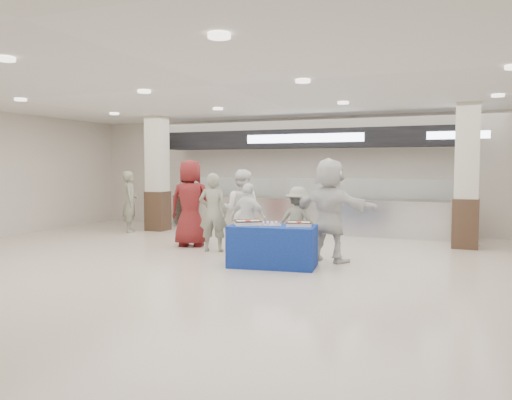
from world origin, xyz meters
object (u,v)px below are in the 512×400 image
at_px(sheet_cake_right, 299,224).
at_px(civilian_maroon, 191,203).
at_px(civilian_white, 330,210).
at_px(display_table, 273,246).
at_px(chef_short, 249,219).
at_px(soldier_a, 213,212).
at_px(cupcake_tray, 270,224).
at_px(soldier_bg, 130,202).
at_px(soldier_b, 298,222).
at_px(chef_tall, 241,210).
at_px(sheet_cake_left, 248,222).

height_order(sheet_cake_right, civilian_maroon, civilian_maroon).
bearing_deg(civilian_white, sheet_cake_right, 79.40).
bearing_deg(sheet_cake_right, display_table, -169.35).
relative_size(civilian_maroon, chef_short, 1.33).
bearing_deg(display_table, soldier_a, 141.47).
xyz_separation_m(cupcake_tray, soldier_bg, (-5.18, 2.92, 0.06)).
bearing_deg(civilian_maroon, soldier_bg, -39.45).
bearing_deg(civilian_maroon, chef_short, 150.53).
relative_size(sheet_cake_right, soldier_b, 0.37).
bearing_deg(soldier_bg, soldier_a, -149.18).
distance_m(cupcake_tray, chef_short, 1.20).
relative_size(soldier_a, chef_tall, 0.96).
height_order(chef_short, soldier_bg, soldier_bg).
bearing_deg(chef_short, sheet_cake_right, 161.15).
distance_m(cupcake_tray, soldier_b, 1.17).
distance_m(civilian_maroon, civilian_white, 3.39).
relative_size(sheet_cake_left, chef_short, 0.40).
xyz_separation_m(civilian_maroon, soldier_bg, (-2.73, 1.47, -0.14)).
bearing_deg(sheet_cake_right, chef_tall, 142.43).
relative_size(chef_short, soldier_bg, 0.88).
bearing_deg(soldier_a, cupcake_tray, 134.50).
bearing_deg(cupcake_tray, soldier_b, 81.31).
bearing_deg(soldier_bg, chef_short, -145.56).
height_order(display_table, soldier_bg, soldier_bg).
xyz_separation_m(display_table, soldier_bg, (-5.23, 2.92, 0.46)).
relative_size(display_table, sheet_cake_right, 3.02).
bearing_deg(sheet_cake_left, civilian_white, 36.08).
bearing_deg(chef_tall, soldier_a, 28.09).
relative_size(soldier_a, soldier_bg, 1.00).
bearing_deg(cupcake_tray, civilian_white, 43.98).
relative_size(sheet_cake_left, chef_tall, 0.34).
height_order(sheet_cake_right, chef_tall, chef_tall).
bearing_deg(chef_tall, civilian_maroon, -11.65).
bearing_deg(chef_tall, soldier_b, 160.33).
relative_size(display_table, soldier_b, 1.10).
bearing_deg(sheet_cake_left, sheet_cake_right, 10.19).
relative_size(sheet_cake_right, soldier_bg, 0.31).
bearing_deg(chef_tall, cupcake_tray, 120.56).
bearing_deg(chef_short, civilian_white, -168.40).
height_order(chef_tall, soldier_b, chef_tall).
xyz_separation_m(chef_short, civilian_white, (1.69, -0.03, 0.25)).
relative_size(chef_tall, soldier_bg, 1.04).
distance_m(chef_tall, soldier_bg, 4.28).
distance_m(cupcake_tray, civilian_white, 1.26).
bearing_deg(civilian_maroon, cupcake_tray, 138.41).
bearing_deg(soldier_b, civilian_maroon, -1.48).
relative_size(sheet_cake_left, soldier_b, 0.42).
bearing_deg(soldier_a, chef_short, 157.74).
height_order(display_table, sheet_cake_left, sheet_cake_left).
xyz_separation_m(sheet_cake_right, civilian_white, (0.37, 0.78, 0.19)).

